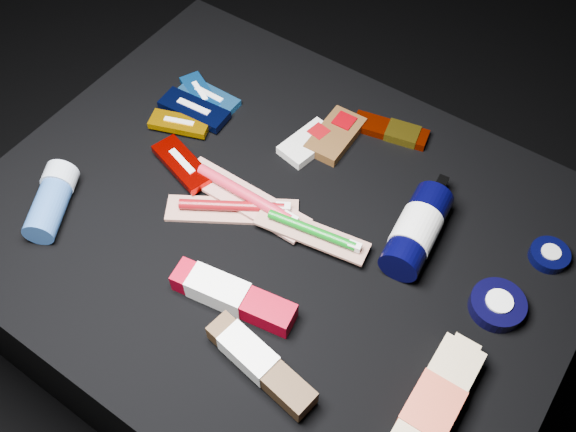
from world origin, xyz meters
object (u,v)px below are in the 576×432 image
Objects in this scene: bodywash_bottle at (436,400)px; deodorant_stick at (52,201)px; lotion_bottle at (417,230)px; toothpaste_carton_red at (228,294)px.

deodorant_stick is (-0.68, -0.06, 0.01)m from bodywash_bottle.
bodywash_bottle is at bearing -62.16° from lotion_bottle.
bodywash_bottle is at bearing -23.09° from deodorant_stick.
deodorant_stick reaches higher than bodywash_bottle.
deodorant_stick is at bearing 175.67° from toothpaste_carton_red.
bodywash_bottle is 0.93× the size of toothpaste_carton_red.
deodorant_stick is at bearing -157.67° from lotion_bottle.
lotion_bottle is 1.05× the size of toothpaste_carton_red.
lotion_bottle is 1.13× the size of bodywash_bottle.
lotion_bottle reaches higher than bodywash_bottle.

